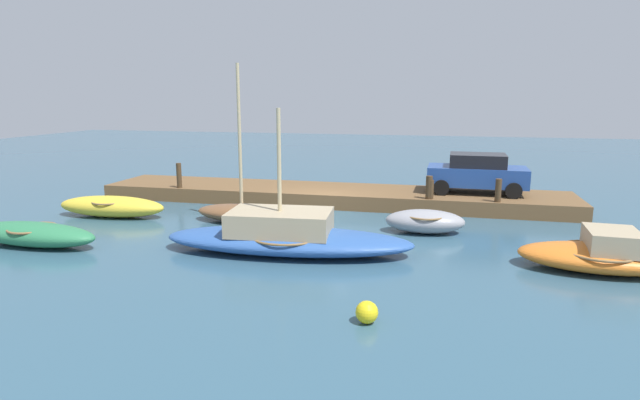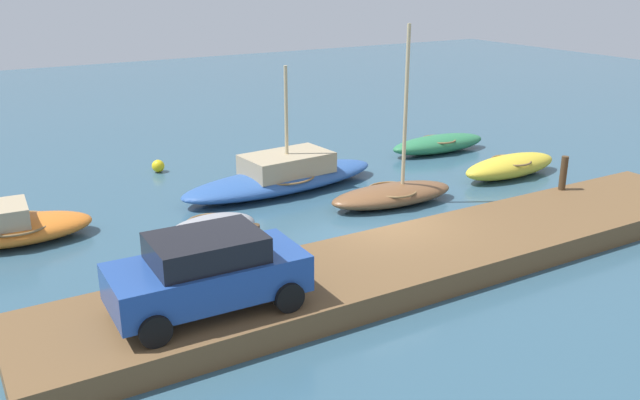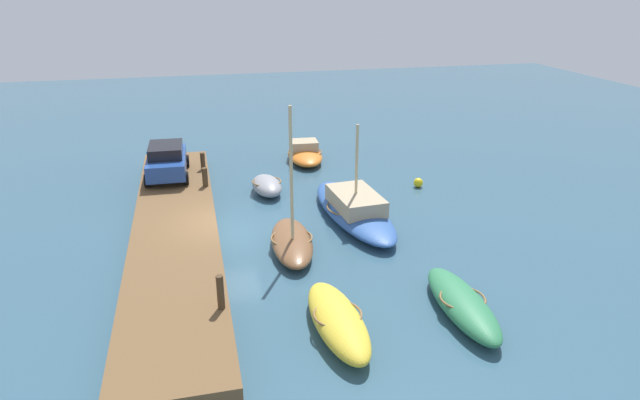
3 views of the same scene
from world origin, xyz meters
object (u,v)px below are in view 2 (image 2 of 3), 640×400
(rowboat_green, at_px, (438,144))
(marker_buoy, at_px, (158,166))
(parked_car, at_px, (207,271))
(rowboat_brown, at_px, (392,193))
(mooring_post_west, at_px, (149,266))
(sailboat_blue, at_px, (283,176))
(mooring_post_east, at_px, (563,173))
(mooring_post_mid_east, at_px, (255,243))
(mooring_post_mid_west, at_px, (253,246))
(motorboat_orange, at_px, (15,227))
(dinghy_grey, at_px, (211,229))
(rowboat_yellow, at_px, (510,166))

(rowboat_green, height_order, marker_buoy, rowboat_green)
(parked_car, bearing_deg, marker_buoy, 78.46)
(rowboat_brown, height_order, mooring_post_west, rowboat_brown)
(sailboat_blue, xyz_separation_m, mooring_post_east, (6.82, -6.19, 0.66))
(sailboat_blue, xyz_separation_m, rowboat_green, (7.93, 1.14, -0.13))
(mooring_post_mid_east, bearing_deg, sailboat_blue, 57.19)
(mooring_post_mid_west, relative_size, marker_buoy, 1.58)
(motorboat_orange, bearing_deg, dinghy_grey, -27.98)
(motorboat_orange, relative_size, mooring_post_mid_west, 5.54)
(dinghy_grey, xyz_separation_m, mooring_post_mid_west, (-0.09, -2.93, 0.58))
(sailboat_blue, bearing_deg, marker_buoy, 120.70)
(motorboat_orange, distance_m, marker_buoy, 7.31)
(dinghy_grey, bearing_deg, parked_car, -116.37)
(mooring_post_mid_west, height_order, marker_buoy, mooring_post_mid_west)
(rowboat_green, xyz_separation_m, rowboat_brown, (-5.59, -4.35, 0.01))
(marker_buoy, bearing_deg, mooring_post_mid_east, -95.06)
(mooring_post_mid_west, bearing_deg, marker_buoy, 84.60)
(rowboat_brown, height_order, mooring_post_mid_east, rowboat_brown)
(mooring_post_mid_east, bearing_deg, motorboat_orange, 128.79)
(mooring_post_mid_east, bearing_deg, parked_car, -137.23)
(motorboat_orange, xyz_separation_m, rowboat_green, (16.60, 1.51, -0.07))
(rowboat_yellow, relative_size, marker_buoy, 9.23)
(rowboat_brown, relative_size, mooring_post_east, 5.23)
(rowboat_brown, height_order, parked_car, rowboat_brown)
(mooring_post_mid_west, height_order, parked_car, parked_car)
(sailboat_blue, relative_size, rowboat_yellow, 1.75)
(rowboat_yellow, distance_m, mooring_post_mid_west, 12.46)
(rowboat_yellow, relative_size, dinghy_grey, 1.59)
(mooring_post_mid_east, relative_size, mooring_post_east, 0.83)
(mooring_post_mid_east, height_order, mooring_post_east, mooring_post_east)
(motorboat_orange, xyz_separation_m, mooring_post_east, (15.49, -5.82, 0.72))
(mooring_post_west, bearing_deg, mooring_post_east, 0.00)
(rowboat_green, xyz_separation_m, mooring_post_east, (-1.11, -7.33, 0.79))
(dinghy_grey, xyz_separation_m, marker_buoy, (0.90, 7.57, -0.17))
(mooring_post_mid_west, relative_size, parked_car, 0.19)
(rowboat_yellow, relative_size, parked_car, 1.09)
(rowboat_brown, relative_size, marker_buoy, 12.10)
(dinghy_grey, relative_size, mooring_post_mid_west, 3.67)
(sailboat_blue, bearing_deg, dinghy_grey, -145.19)
(rowboat_brown, xyz_separation_m, mooring_post_mid_east, (-6.33, -2.98, 0.68))
(mooring_post_mid_west, xyz_separation_m, marker_buoy, (0.99, 10.51, -0.75))
(motorboat_orange, distance_m, mooring_post_mid_west, 7.45)
(sailboat_blue, distance_m, mooring_post_west, 9.06)
(dinghy_grey, relative_size, mooring_post_mid_east, 3.02)
(parked_car, distance_m, marker_buoy, 12.64)
(sailboat_blue, xyz_separation_m, dinghy_grey, (-3.96, -3.26, -0.09))
(mooring_post_mid_west, bearing_deg, mooring_post_mid_east, 0.00)
(mooring_post_west, xyz_separation_m, mooring_post_mid_west, (2.54, 0.00, -0.07))
(mooring_post_east, bearing_deg, sailboat_blue, 137.78)
(mooring_post_east, bearing_deg, mooring_post_mid_east, 180.00)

